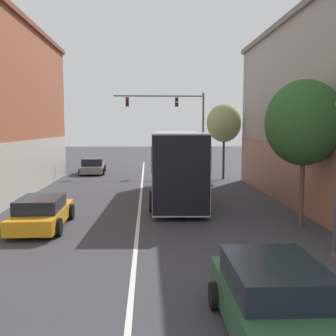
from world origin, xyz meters
TOP-DOWN VIEW (x-y plane):
  - lane_center_line at (0.00, 18.20)m, footprint 0.14×48.41m
  - bus at (2.05, 19.04)m, footprint 3.16×11.17m
  - hatchback_foreground at (2.79, 4.41)m, footprint 2.15×4.45m
  - parked_car_left_near at (-3.78, 13.01)m, footprint 2.07×4.35m
  - parked_car_left_mid at (-4.34, 31.66)m, footprint 2.36×4.80m
  - traffic_signal_gantry at (3.09, 32.40)m, footprint 7.98×0.36m
  - street_tree_near at (6.53, 12.71)m, footprint 3.05×2.75m
  - street_tree_far at (6.23, 27.33)m, footprint 2.65×2.38m

SIDE VIEW (x-z plane):
  - lane_center_line at x=0.00m, z-range 0.00..0.01m
  - parked_car_left_near at x=-3.78m, z-range -0.02..1.22m
  - parked_car_left_mid at x=-4.34m, z-range -0.04..1.29m
  - hatchback_foreground at x=2.79m, z-range -0.04..1.39m
  - bus at x=2.05m, z-range 0.22..3.92m
  - street_tree_near at x=6.53m, z-range 1.22..7.03m
  - street_tree_far at x=6.23m, z-range 1.41..7.17m
  - traffic_signal_gantry at x=3.09m, z-range 1.54..8.55m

